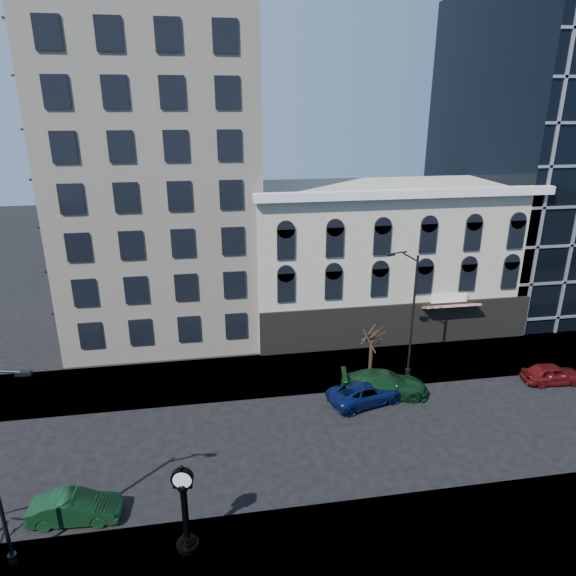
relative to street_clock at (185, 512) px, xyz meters
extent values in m
plane|color=black|center=(4.18, 6.55, -2.06)|extent=(160.00, 160.00, 0.00)
cube|color=gray|center=(4.18, 14.55, -2.00)|extent=(160.00, 6.00, 0.12)
cube|color=gray|center=(4.18, -1.45, -2.00)|extent=(160.00, 6.00, 0.12)
cube|color=beige|center=(-1.82, 25.55, 16.94)|extent=(15.00, 15.00, 38.00)
cube|color=#BEB79C|center=(16.18, 22.55, 3.94)|extent=(22.00, 10.00, 12.00)
cube|color=white|center=(16.18, 17.35, 10.14)|extent=(22.60, 0.80, 0.60)
cube|color=black|center=(16.18, 17.50, -0.26)|extent=(22.00, 0.30, 3.60)
cube|color=maroon|center=(20.18, 16.95, 1.34)|extent=(4.50, 1.18, 0.55)
cube|color=black|center=(36.18, 27.55, 11.94)|extent=(20.00, 20.00, 28.00)
cylinder|color=black|center=(0.00, 0.00, -1.81)|extent=(0.98, 0.98, 0.27)
cylinder|color=black|center=(0.00, 0.00, -1.59)|extent=(0.71, 0.71, 0.18)
cylinder|color=black|center=(0.00, 0.00, -1.43)|extent=(0.53, 0.53, 0.14)
cylinder|color=black|center=(0.00, 0.00, -0.08)|extent=(0.28, 0.28, 2.57)
sphere|color=black|center=(0.00, 0.00, 1.29)|extent=(0.50, 0.50, 0.50)
cube|color=black|center=(0.00, 0.00, 1.38)|extent=(0.82, 0.33, 0.22)
cylinder|color=black|center=(0.00, 0.00, 1.74)|extent=(0.96, 0.44, 0.92)
cylinder|color=white|center=(0.00, -0.15, 1.74)|extent=(0.77, 0.15, 0.78)
cylinder|color=white|center=(0.00, 0.15, 1.74)|extent=(0.77, 0.15, 0.78)
sphere|color=black|center=(0.00, 0.00, 2.27)|extent=(0.18, 0.18, 0.18)
cylinder|color=black|center=(-7.25, 0.44, -1.74)|extent=(0.37, 0.37, 0.41)
cube|color=black|center=(-5.32, 0.30, 6.94)|extent=(0.57, 0.26, 0.14)
cylinder|color=black|center=(15.21, 12.83, 2.45)|extent=(0.16, 0.16, 8.80)
cylinder|color=black|center=(15.21, 12.83, -1.74)|extent=(0.37, 0.37, 0.41)
cube|color=black|center=(13.27, 12.85, 7.01)|extent=(0.56, 0.23, 0.14)
cylinder|color=#322519|center=(12.46, 13.02, -0.58)|extent=(0.25, 0.25, 2.74)
imported|color=#143F1E|center=(-5.15, 2.58, -1.39)|extent=(4.19, 1.71, 1.35)
imported|color=#0C194C|center=(11.21, 10.04, -1.36)|extent=(5.54, 3.61, 1.42)
imported|color=#143F1E|center=(12.66, 10.68, -1.24)|extent=(6.01, 3.29, 1.65)
imported|color=maroon|center=(24.70, 10.27, -1.37)|extent=(4.21, 1.96, 1.39)
camera|label=1|loc=(1.47, -17.65, 16.23)|focal=32.00mm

